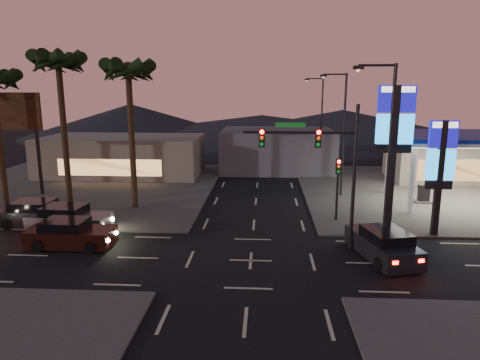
# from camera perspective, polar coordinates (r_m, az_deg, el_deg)

# --- Properties ---
(ground) EXTENTS (140.00, 140.00, 0.00)m
(ground) POSITION_cam_1_polar(r_m,az_deg,el_deg) (22.70, 1.44, -10.68)
(ground) COLOR black
(ground) RESTS_ON ground
(corner_lot_ne) EXTENTS (24.00, 24.00, 0.12)m
(corner_lot_ne) POSITION_cam_1_polar(r_m,az_deg,el_deg) (40.92, 25.29, -1.42)
(corner_lot_ne) COLOR #47443F
(corner_lot_ne) RESTS_ON ground
(corner_lot_nw) EXTENTS (24.00, 24.00, 0.12)m
(corner_lot_nw) POSITION_cam_1_polar(r_m,az_deg,el_deg) (41.44, -20.44, -0.86)
(corner_lot_nw) COLOR #47443F
(corner_lot_nw) RESTS_ON ground
(gas_station) EXTENTS (12.20, 8.20, 5.47)m
(gas_station) POSITION_cam_1_polar(r_m,az_deg,el_deg) (36.50, 28.29, 4.81)
(gas_station) COLOR silver
(gas_station) RESTS_ON ground
(convenience_store) EXTENTS (10.00, 6.00, 4.00)m
(convenience_store) POSITION_cam_1_polar(r_m,az_deg,el_deg) (45.87, 25.55, 2.37)
(convenience_store) COLOR #726B5B
(convenience_store) RESTS_ON ground
(pylon_sign_tall) EXTENTS (2.20, 0.35, 9.00)m
(pylon_sign_tall) POSITION_cam_1_polar(r_m,az_deg,el_deg) (27.66, 19.93, 6.41)
(pylon_sign_tall) COLOR black
(pylon_sign_tall) RESTS_ON ground
(pylon_sign_short) EXTENTS (1.60, 0.35, 7.00)m
(pylon_sign_short) POSITION_cam_1_polar(r_m,az_deg,el_deg) (27.75, 25.20, 2.37)
(pylon_sign_short) COLOR black
(pylon_sign_short) RESTS_ON ground
(traffic_signal_mast) EXTENTS (6.10, 0.39, 8.00)m
(traffic_signal_mast) POSITION_cam_1_polar(r_m,az_deg,el_deg) (23.39, 10.93, 3.12)
(traffic_signal_mast) COLOR black
(traffic_signal_mast) RESTS_ON ground
(pedestal_signal) EXTENTS (0.32, 0.39, 4.30)m
(pedestal_signal) POSITION_cam_1_polar(r_m,az_deg,el_deg) (28.92, 12.91, 0.07)
(pedestal_signal) COLOR black
(pedestal_signal) RESTS_ON ground
(streetlight_near) EXTENTS (2.14, 0.25, 10.00)m
(streetlight_near) POSITION_cam_1_polar(r_m,az_deg,el_deg) (22.97, 18.84, 3.76)
(streetlight_near) COLOR black
(streetlight_near) RESTS_ON ground
(streetlight_mid) EXTENTS (2.14, 0.25, 10.00)m
(streetlight_mid) POSITION_cam_1_polar(r_m,az_deg,el_deg) (35.59, 13.36, 6.80)
(streetlight_mid) COLOR black
(streetlight_mid) RESTS_ON ground
(streetlight_far) EXTENTS (2.14, 0.25, 10.00)m
(streetlight_far) POSITION_cam_1_polar(r_m,az_deg,el_deg) (49.40, 10.60, 8.29)
(streetlight_far) COLOR black
(streetlight_far) RESTS_ON ground
(palm_a) EXTENTS (4.41, 4.41, 10.86)m
(palm_a) POSITION_cam_1_polar(r_m,az_deg,el_deg) (31.93, -14.64, 12.85)
(palm_a) COLOR black
(palm_a) RESTS_ON ground
(palm_b) EXTENTS (4.41, 4.41, 11.46)m
(palm_b) POSITION_cam_1_polar(r_m,az_deg,el_deg) (33.80, -23.00, 13.15)
(palm_b) COLOR black
(palm_b) RESTS_ON ground
(billboard) EXTENTS (6.00, 0.30, 8.50)m
(billboard) POSITION_cam_1_polar(r_m,az_deg,el_deg) (40.06, -28.78, 7.09)
(billboard) COLOR black
(billboard) RESTS_ON ground
(building_far_west) EXTENTS (16.00, 8.00, 4.00)m
(building_far_west) POSITION_cam_1_polar(r_m,az_deg,el_deg) (45.86, -15.35, 3.12)
(building_far_west) COLOR #726B5B
(building_far_west) RESTS_ON ground
(building_far_mid) EXTENTS (12.00, 9.00, 4.40)m
(building_far_mid) POSITION_cam_1_polar(r_m,az_deg,el_deg) (47.40, 4.96, 4.03)
(building_far_mid) COLOR #4C4C51
(building_far_mid) RESTS_ON ground
(hill_left) EXTENTS (40.00, 40.00, 6.00)m
(hill_left) POSITION_cam_1_polar(r_m,az_deg,el_deg) (85.09, -14.33, 7.78)
(hill_left) COLOR black
(hill_left) RESTS_ON ground
(hill_right) EXTENTS (50.00, 50.00, 5.00)m
(hill_right) POSITION_cam_1_polar(r_m,az_deg,el_deg) (82.42, 13.49, 7.35)
(hill_right) COLOR black
(hill_right) RESTS_ON ground
(hill_center) EXTENTS (60.00, 60.00, 4.00)m
(hill_center) POSITION_cam_1_polar(r_m,az_deg,el_deg) (81.21, 2.91, 7.24)
(hill_center) COLOR black
(hill_center) RESTS_ON ground
(car_lane_a_front) EXTENTS (4.17, 2.01, 1.32)m
(car_lane_a_front) POSITION_cam_1_polar(r_m,az_deg,el_deg) (27.18, -22.48, -6.36)
(car_lane_a_front) COLOR black
(car_lane_a_front) RESTS_ON ground
(car_lane_a_mid) EXTENTS (4.88, 2.13, 1.58)m
(car_lane_a_mid) POSITION_cam_1_polar(r_m,az_deg,el_deg) (26.15, -21.70, -6.74)
(car_lane_a_mid) COLOR black
(car_lane_a_mid) RESTS_ON ground
(car_lane_b_front) EXTENTS (5.19, 2.43, 1.65)m
(car_lane_b_front) POSITION_cam_1_polar(r_m,az_deg,el_deg) (28.89, -21.84, -4.93)
(car_lane_b_front) COLOR slate
(car_lane_b_front) RESTS_ON ground
(car_lane_b_mid) EXTENTS (5.17, 2.27, 1.67)m
(car_lane_b_mid) POSITION_cam_1_polar(r_m,az_deg,el_deg) (30.92, -25.31, -4.13)
(car_lane_b_mid) COLOR black
(car_lane_b_mid) RESTS_ON ground
(suv_station) EXTENTS (3.17, 5.25, 1.64)m
(suv_station) POSITION_cam_1_polar(r_m,az_deg,el_deg) (23.93, 18.53, -8.15)
(suv_station) COLOR black
(suv_station) RESTS_ON ground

